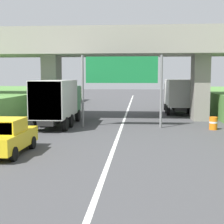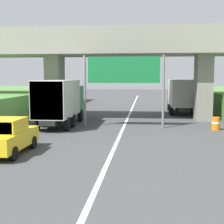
{
  "view_description": "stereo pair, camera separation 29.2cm",
  "coord_description": "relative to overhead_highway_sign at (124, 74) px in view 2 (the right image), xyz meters",
  "views": [
    {
      "loc": [
        1.31,
        0.32,
        3.66
      ],
      "look_at": [
        0.0,
        15.96,
        2.0
      ],
      "focal_mm": 52.89,
      "sensor_mm": 36.0,
      "label": 1
    },
    {
      "loc": [
        1.6,
        0.35,
        3.66
      ],
      "look_at": [
        0.0,
        15.96,
        2.0
      ],
      "focal_mm": 52.89,
      "sensor_mm": 36.0,
      "label": 2
    }
  ],
  "objects": [
    {
      "name": "lane_centre_stripe",
      "position": [
        0.0,
        -0.97,
        -3.85
      ],
      "size": [
        0.2,
        86.44,
        0.01
      ],
      "primitive_type": "cube",
      "color": "white",
      "rests_on": "ground"
    },
    {
      "name": "overpass_bridge",
      "position": [
        0.0,
        4.84,
        1.98
      ],
      "size": [
        40.0,
        4.8,
        7.74
      ],
      "color": "gray",
      "rests_on": "ground"
    },
    {
      "name": "overhead_highway_sign",
      "position": [
        0.0,
        0.0,
        0.0
      ],
      "size": [
        5.88,
        0.18,
        5.24
      ],
      "color": "slate",
      "rests_on": "ground"
    },
    {
      "name": "truck_black",
      "position": [
        5.14,
        10.35,
        -1.92
      ],
      "size": [
        2.44,
        7.3,
        3.44
      ],
      "color": "black",
      "rests_on": "ground"
    },
    {
      "name": "truck_green",
      "position": [
        -4.78,
        0.26,
        -1.92
      ],
      "size": [
        2.44,
        7.3,
        3.44
      ],
      "color": "black",
      "rests_on": "ground"
    },
    {
      "name": "car_yellow",
      "position": [
        -4.98,
        -8.93,
        -3.0
      ],
      "size": [
        1.86,
        4.1,
        1.72
      ],
      "color": "gold",
      "rests_on": "ground"
    },
    {
      "name": "construction_barrel_3",
      "position": [
        6.47,
        -0.54,
        -3.4
      ],
      "size": [
        0.57,
        0.57,
        0.9
      ],
      "color": "orange",
      "rests_on": "ground"
    },
    {
      "name": "construction_barrel_4",
      "position": [
        6.62,
        4.77,
        -3.4
      ],
      "size": [
        0.57,
        0.57,
        0.9
      ],
      "color": "orange",
      "rests_on": "ground"
    },
    {
      "name": "construction_barrel_5",
      "position": [
        6.64,
        10.08,
        -3.4
      ],
      "size": [
        0.57,
        0.57,
        0.9
      ],
      "color": "orange",
      "rests_on": "ground"
    }
  ]
}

